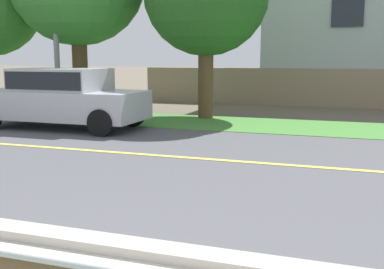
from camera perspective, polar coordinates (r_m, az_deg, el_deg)
name	(u,v)px	position (r m, az deg, el deg)	size (l,w,h in m)	color
ground_plane	(253,147)	(9.80, 7.39, -1.46)	(140.00, 140.00, 0.00)	#665B4C
curb_edge	(130,248)	(4.60, -7.52, -13.45)	(44.00, 0.30, 0.11)	#ADA89E
street_asphalt	(235,161)	(8.37, 5.29, -3.28)	(52.00, 8.00, 0.01)	#515156
road_centre_line	(235,161)	(8.37, 5.29, -3.24)	(48.00, 0.14, 0.01)	#E0CC4C
far_verge_grass	(276,126)	(12.78, 10.20, 1.05)	(48.00, 2.80, 0.02)	#478438
car_silver_near	(62,95)	(12.59, -15.51, 4.61)	(4.30, 1.86, 1.54)	#B2B5BC
garden_wall	(309,88)	(18.07, 14.05, 5.54)	(13.00, 0.36, 1.40)	gray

